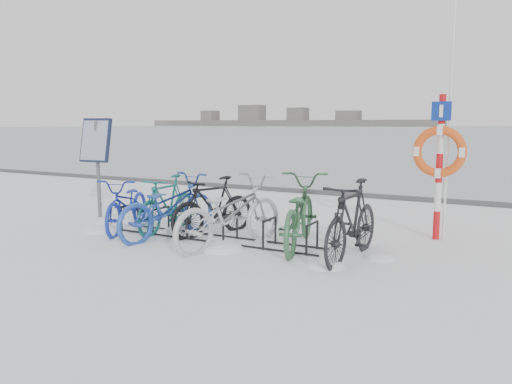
{
  "coord_description": "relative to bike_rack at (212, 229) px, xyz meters",
  "views": [
    {
      "loc": [
        4.51,
        -6.9,
        1.94
      ],
      "look_at": [
        0.52,
        0.6,
        0.76
      ],
      "focal_mm": 35.0,
      "sensor_mm": 36.0,
      "label": 1
    }
  ],
  "objects": [
    {
      "name": "bike_rack",
      "position": [
        0.0,
        0.0,
        0.0
      ],
      "size": [
        4.0,
        0.48,
        0.46
      ],
      "color": "black",
      "rests_on": "ground"
    },
    {
      "name": "shoreline",
      "position": [
        -122.02,
        260.0,
        2.61
      ],
      "size": [
        180.0,
        12.0,
        9.5
      ],
      "color": "#4F4F4F",
      "rests_on": "ground"
    },
    {
      "name": "bike_4",
      "position": [
        0.52,
        -0.28,
        0.4
      ],
      "size": [
        1.37,
        2.35,
        1.16
      ],
      "primitive_type": "imported",
      "rotation": [
        0.0,
        0.0,
        2.86
      ],
      "color": "#AFB1B7",
      "rests_on": "ground"
    },
    {
      "name": "lifebuoy_station",
      "position": [
        3.33,
        1.71,
        1.29
      ],
      "size": [
        0.84,
        0.23,
        4.37
      ],
      "color": "#BA0E13",
      "rests_on": "ground"
    },
    {
      "name": "bike_0",
      "position": [
        -1.78,
        -0.07,
        0.32
      ],
      "size": [
        1.32,
        2.03,
        1.01
      ],
      "primitive_type": "imported",
      "rotation": [
        0.0,
        0.0,
        0.37
      ],
      "color": "#162BA0",
      "rests_on": "ground"
    },
    {
      "name": "info_board",
      "position": [
        -3.16,
        0.57,
        1.29
      ],
      "size": [
        0.7,
        0.32,
        2.04
      ],
      "rotation": [
        0.0,
        0.0,
        0.1
      ],
      "color": "#595B5E",
      "rests_on": "ground"
    },
    {
      "name": "bike_3",
      "position": [
        -0.18,
        0.34,
        0.35
      ],
      "size": [
        1.07,
        1.81,
        1.05
      ],
      "primitive_type": "imported",
      "rotation": [
        0.0,
        0.0,
        -0.35
      ],
      "color": "black",
      "rests_on": "ground"
    },
    {
      "name": "ground",
      "position": [
        0.0,
        0.0,
        -0.18
      ],
      "size": [
        900.0,
        900.0,
        0.0
      ],
      "primitive_type": "plane",
      "color": "white",
      "rests_on": "ground"
    },
    {
      "name": "ice_sheet",
      "position": [
        0.0,
        155.0,
        -0.17
      ],
      "size": [
        400.0,
        298.0,
        0.02
      ],
      "primitive_type": "cube",
      "color": "#9CA8B0",
      "rests_on": "ground"
    },
    {
      "name": "bike_2",
      "position": [
        -0.77,
        -0.18,
        0.37
      ],
      "size": [
        1.12,
        2.22,
        1.11
      ],
      "primitive_type": "imported",
      "rotation": [
        0.0,
        0.0,
        2.95
      ],
      "color": "#2349AB",
      "rests_on": "ground"
    },
    {
      "name": "snow_drifts",
      "position": [
        0.04,
        -0.33,
        -0.18
      ],
      "size": [
        5.78,
        1.39,
        0.24
      ],
      "color": "white",
      "rests_on": "ground"
    },
    {
      "name": "bike_5",
      "position": [
        1.46,
        0.26,
        0.4
      ],
      "size": [
        1.27,
        2.34,
        1.17
      ],
      "primitive_type": "imported",
      "rotation": [
        0.0,
        0.0,
        3.38
      ],
      "color": "#305F3B",
      "rests_on": "ground"
    },
    {
      "name": "quay_edge",
      "position": [
        0.0,
        5.9,
        -0.13
      ],
      "size": [
        400.0,
        0.25,
        0.1
      ],
      "primitive_type": "cube",
      "color": "#3F3F42",
      "rests_on": "ground"
    },
    {
      "name": "bike_1",
      "position": [
        -1.08,
        0.2,
        0.34
      ],
      "size": [
        0.58,
        1.76,
        1.05
      ],
      "primitive_type": "imported",
      "rotation": [
        0.0,
        0.0,
        0.05
      ],
      "color": "#166660",
      "rests_on": "ground"
    },
    {
      "name": "bike_6",
      "position": [
        2.43,
        -0.07,
        0.41
      ],
      "size": [
        0.67,
        1.99,
        1.18
      ],
      "primitive_type": "imported",
      "rotation": [
        0.0,
        0.0,
        -0.06
      ],
      "color": "black",
      "rests_on": "ground"
    }
  ]
}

